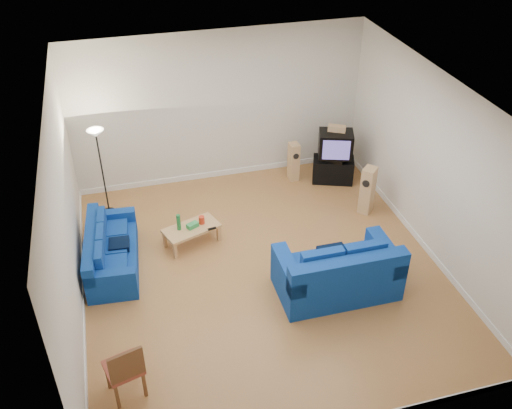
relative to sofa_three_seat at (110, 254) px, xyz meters
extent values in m
cube|color=brown|center=(2.50, -0.78, -0.27)|extent=(6.00, 6.50, 0.01)
cube|color=white|center=(2.50, -0.78, 2.93)|extent=(6.00, 6.50, 0.01)
cube|color=silver|center=(2.50, 2.47, 1.33)|extent=(6.00, 0.01, 3.20)
cube|color=silver|center=(2.50, -4.03, 1.33)|extent=(6.00, 0.01, 3.20)
cube|color=silver|center=(-0.50, -0.78, 1.33)|extent=(0.01, 6.50, 3.20)
cube|color=silver|center=(5.50, -0.78, 1.33)|extent=(0.01, 6.50, 3.20)
cube|color=white|center=(2.50, 2.46, -0.21)|extent=(6.00, 0.02, 0.12)
cube|color=white|center=(-0.49, -0.78, -0.21)|extent=(0.02, 6.50, 0.12)
cube|color=white|center=(5.49, -0.78, -0.21)|extent=(0.02, 6.50, 0.12)
cube|color=navy|center=(0.05, 0.00, -0.09)|extent=(0.97, 1.95, 0.36)
cube|color=navy|center=(-0.26, 0.02, 0.27)|extent=(0.34, 1.89, 0.37)
cube|color=navy|center=(0.12, 0.84, 0.19)|extent=(0.83, 0.26, 0.21)
cube|color=navy|center=(-0.02, -0.85, 0.19)|extent=(0.83, 0.26, 0.21)
cube|color=black|center=(0.18, -0.01, 0.18)|extent=(0.37, 0.37, 0.10)
cube|color=navy|center=(3.53, -1.57, -0.03)|extent=(1.92, 1.08, 0.47)
cube|color=navy|center=(3.53, -1.99, 0.45)|extent=(1.92, 0.25, 0.49)
cube|color=navy|center=(2.70, -1.57, 0.34)|extent=(0.25, 1.07, 0.27)
cube|color=navy|center=(4.37, -1.58, 0.34)|extent=(0.25, 1.07, 0.27)
cube|color=black|center=(3.53, -1.40, 0.32)|extent=(0.45, 0.45, 0.14)
cube|color=tan|center=(1.47, 0.26, 0.07)|extent=(1.10, 0.80, 0.05)
cube|color=tan|center=(1.11, -0.07, -0.11)|extent=(0.08, 0.08, 0.31)
cube|color=tan|center=(0.98, 0.30, -0.11)|extent=(0.08, 0.08, 0.31)
cube|color=tan|center=(1.96, 0.22, -0.11)|extent=(0.08, 0.08, 0.31)
cube|color=tan|center=(1.82, 0.60, -0.11)|extent=(0.08, 0.08, 0.31)
cylinder|color=#197233|center=(1.25, 0.26, 0.25)|extent=(0.07, 0.07, 0.31)
cube|color=green|center=(1.49, 0.26, 0.13)|extent=(0.24, 0.19, 0.09)
cylinder|color=red|center=(1.68, 0.33, 0.16)|extent=(0.14, 0.14, 0.15)
cube|color=black|center=(1.82, 0.11, 0.10)|extent=(0.16, 0.07, 0.02)
cube|color=black|center=(4.75, 1.64, -0.01)|extent=(0.96, 0.74, 0.52)
cube|color=black|center=(4.75, 1.60, 0.30)|extent=(0.54, 0.53, 0.10)
cube|color=black|center=(4.76, 1.63, 0.61)|extent=(0.82, 0.70, 0.53)
cube|color=#4B3F8C|center=(4.67, 1.38, 0.61)|extent=(0.53, 0.20, 0.43)
cube|color=tan|center=(4.78, 1.68, 0.94)|extent=(0.39, 0.30, 0.13)
cube|color=tan|center=(3.95, 1.92, 0.15)|extent=(0.20, 0.26, 0.85)
cylinder|color=black|center=(3.96, 1.79, 0.35)|extent=(0.13, 0.02, 0.13)
cube|color=tan|center=(4.95, 0.38, 0.22)|extent=(0.37, 0.36, 0.98)
cylinder|color=black|center=(4.84, 0.28, 0.45)|extent=(0.12, 0.12, 0.14)
cylinder|color=black|center=(0.05, 1.69, -0.26)|extent=(0.23, 0.23, 0.03)
cylinder|color=black|center=(0.05, 1.69, 0.60)|extent=(0.03, 0.03, 1.69)
cone|color=white|center=(0.05, 1.69, 1.47)|extent=(0.31, 0.31, 0.14)
cube|color=brown|center=(-0.08, -2.96, -0.04)|extent=(0.05, 0.05, 0.46)
cube|color=brown|center=(-0.18, -2.60, -0.04)|extent=(0.05, 0.05, 0.46)
cube|color=brown|center=(0.28, -2.86, -0.04)|extent=(0.05, 0.05, 0.46)
cube|color=brown|center=(0.18, -2.50, -0.04)|extent=(0.05, 0.05, 0.46)
cube|color=#984232|center=(0.05, -2.73, 0.21)|extent=(0.57, 0.57, 0.06)
cube|color=brown|center=(0.11, -2.93, 0.46)|extent=(0.46, 0.17, 0.46)
camera|label=1|loc=(0.43, -7.99, 6.22)|focal=40.00mm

